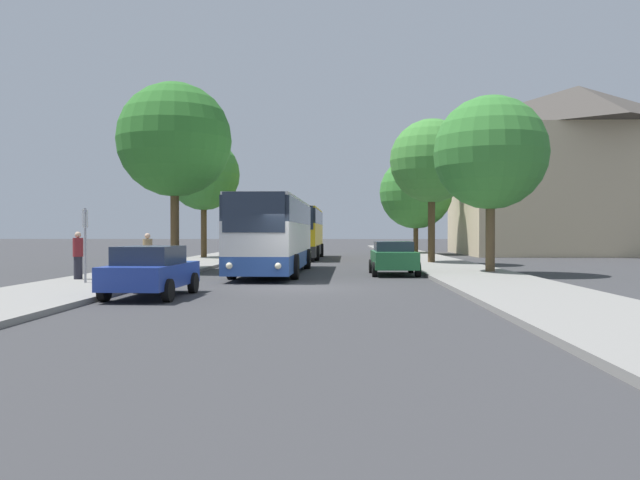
# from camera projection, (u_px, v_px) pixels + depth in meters

# --- Properties ---
(ground_plane) EXTENTS (300.00, 300.00, 0.00)m
(ground_plane) POSITION_uv_depth(u_px,v_px,m) (296.00, 288.00, 20.80)
(ground_plane) COLOR #38383A
(ground_plane) RESTS_ON ground
(sidewalk_left) EXTENTS (4.00, 120.00, 0.15)m
(sidewalk_left) POSITION_uv_depth(u_px,v_px,m) (89.00, 285.00, 21.04)
(sidewalk_left) COLOR gray
(sidewalk_left) RESTS_ON ground_plane
(sidewalk_right) EXTENTS (4.00, 120.00, 0.15)m
(sidewalk_right) POSITION_uv_depth(u_px,v_px,m) (507.00, 286.00, 20.57)
(sidewalk_right) COLOR gray
(sidewalk_right) RESTS_ON ground_plane
(building_right_background) EXTENTS (19.21, 13.35, 14.00)m
(building_right_background) POSITION_uv_depth(u_px,v_px,m) (578.00, 170.00, 51.66)
(building_right_background) COLOR #C6B28E
(building_right_background) RESTS_ON ground_plane
(bus_front) EXTENTS (2.92, 12.09, 3.31)m
(bus_front) POSITION_uv_depth(u_px,v_px,m) (274.00, 234.00, 28.00)
(bus_front) COLOR #2D519E
(bus_front) RESTS_ON ground_plane
(bus_middle) EXTENTS (2.81, 11.35, 3.48)m
(bus_middle) POSITION_uv_depth(u_px,v_px,m) (302.00, 232.00, 43.56)
(bus_middle) COLOR #2D2D2D
(bus_middle) RESTS_ON ground_plane
(parked_car_left_curb) EXTENTS (2.04, 4.02, 1.46)m
(parked_car_left_curb) POSITION_uv_depth(u_px,v_px,m) (151.00, 271.00, 17.72)
(parked_car_left_curb) COLOR #233D9E
(parked_car_left_curb) RESTS_ON ground_plane
(parked_car_right_near) EXTENTS (2.00, 4.01, 1.45)m
(parked_car_right_near) POSITION_uv_depth(u_px,v_px,m) (393.00, 257.00, 27.03)
(parked_car_right_near) COLOR #236B38
(parked_car_right_near) RESTS_ON ground_plane
(bus_stop_sign) EXTENTS (0.08, 0.45, 2.52)m
(bus_stop_sign) POSITION_uv_depth(u_px,v_px,m) (85.00, 236.00, 21.04)
(bus_stop_sign) COLOR gray
(bus_stop_sign) RESTS_ON sidewalk_left
(pedestrian_waiting_near) EXTENTS (0.36, 0.36, 1.67)m
(pedestrian_waiting_near) POSITION_uv_depth(u_px,v_px,m) (148.00, 255.00, 23.80)
(pedestrian_waiting_near) COLOR #23232D
(pedestrian_waiting_near) RESTS_ON sidewalk_left
(pedestrian_waiting_far) EXTENTS (0.36, 0.36, 1.72)m
(pedestrian_waiting_far) POSITION_uv_depth(u_px,v_px,m) (78.00, 255.00, 22.57)
(pedestrian_waiting_far) COLOR #23232D
(pedestrian_waiting_far) RESTS_ON sidewalk_left
(tree_left_near) EXTENTS (4.94, 4.94, 8.14)m
(tree_left_near) POSITION_uv_depth(u_px,v_px,m) (204.00, 174.00, 42.62)
(tree_left_near) COLOR #513D23
(tree_left_near) RESTS_ON sidewalk_left
(tree_left_far) EXTENTS (5.33, 5.33, 8.70)m
(tree_left_far) POSITION_uv_depth(u_px,v_px,m) (175.00, 140.00, 29.15)
(tree_left_far) COLOR #513D23
(tree_left_far) RESTS_ON sidewalk_left
(tree_right_near) EXTENTS (4.76, 4.76, 8.15)m
(tree_right_near) POSITION_uv_depth(u_px,v_px,m) (432.00, 161.00, 35.47)
(tree_right_near) COLOR #513D23
(tree_right_near) RESTS_ON sidewalk_right
(tree_right_mid) EXTENTS (6.04, 6.04, 8.04)m
(tree_right_mid) POSITION_uv_depth(u_px,v_px,m) (416.00, 193.00, 51.89)
(tree_right_mid) COLOR #513D23
(tree_right_mid) RESTS_ON sidewalk_right
(tree_right_far) EXTENTS (4.92, 4.92, 7.62)m
(tree_right_far) POSITION_uv_depth(u_px,v_px,m) (490.00, 153.00, 27.02)
(tree_right_far) COLOR brown
(tree_right_far) RESTS_ON sidewalk_right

